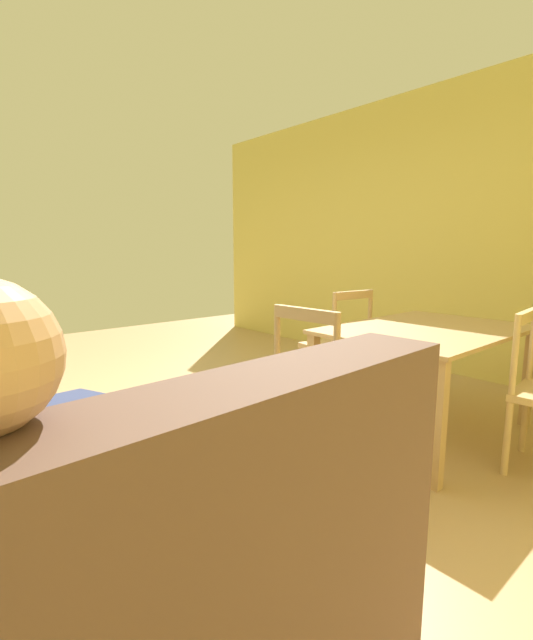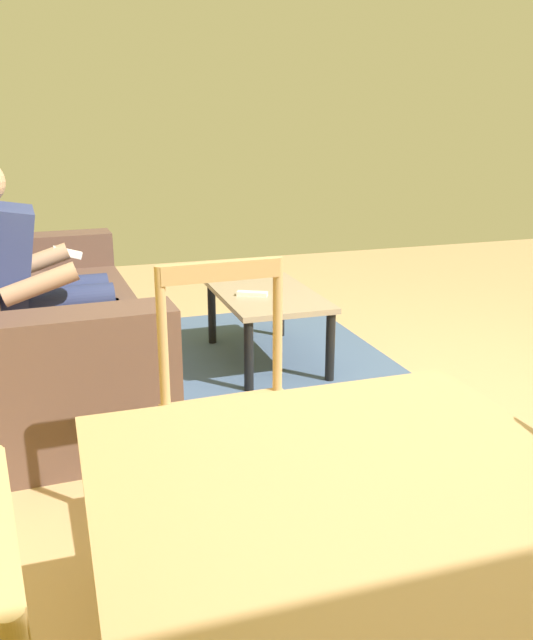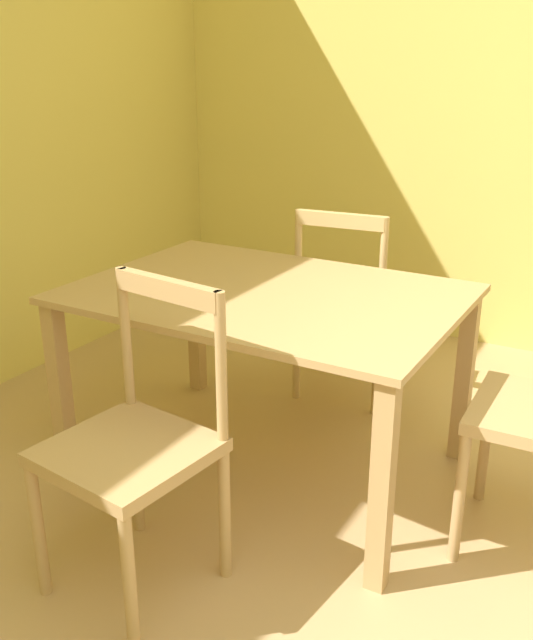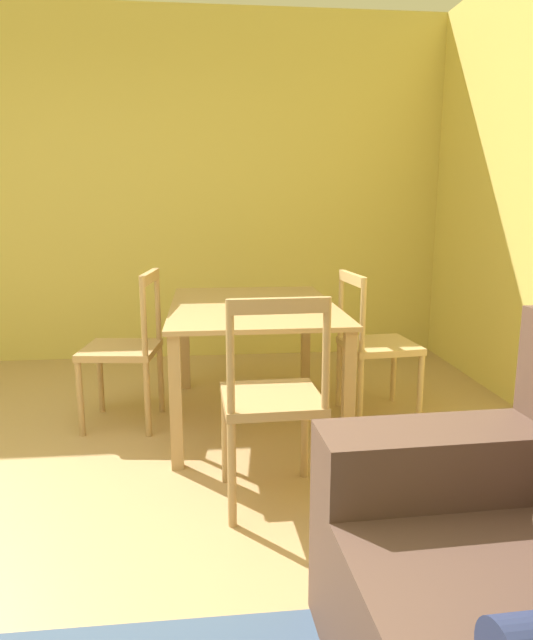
% 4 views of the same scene
% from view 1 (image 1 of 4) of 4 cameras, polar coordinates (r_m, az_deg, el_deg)
% --- Properties ---
extents(ground_plane, '(8.10, 8.10, 0.00)m').
position_cam_1_polar(ground_plane, '(3.08, -16.38, -14.46)').
color(ground_plane, tan).
extents(wall_side, '(0.12, 5.88, 2.80)m').
position_cam_1_polar(wall_side, '(4.93, 17.51, 10.89)').
color(wall_side, '#D2BE5D').
rests_on(wall_side, ground_plane).
extents(dining_table, '(1.36, 0.96, 0.71)m').
position_cam_1_polar(dining_table, '(3.06, 20.33, -2.71)').
color(dining_table, tan).
rests_on(dining_table, ground_plane).
extents(dining_chair_facing_couch, '(0.44, 0.44, 0.95)m').
position_cam_1_polar(dining_chair_facing_couch, '(2.29, 7.70, -9.88)').
color(dining_chair_facing_couch, tan).
rests_on(dining_chair_facing_couch, ground_plane).
extents(dining_chair_by_doorway, '(0.47, 0.47, 0.92)m').
position_cam_1_polar(dining_chair_by_doorway, '(3.50, 9.31, -3.47)').
color(dining_chair_by_doorway, tan).
rests_on(dining_chair_by_doorway, ground_plane).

